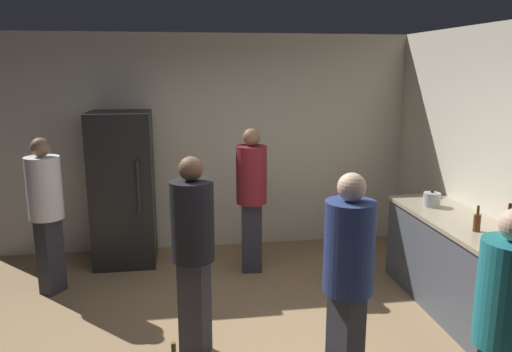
% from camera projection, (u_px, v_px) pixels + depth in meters
% --- Properties ---
extents(wall_back, '(5.32, 0.06, 2.70)m').
position_uv_depth(wall_back, '(204.00, 143.00, 6.27)').
color(wall_back, silver).
rests_on(wall_back, ground_plane).
extents(refrigerator, '(0.70, 0.68, 1.80)m').
position_uv_depth(refrigerator, '(123.00, 189.00, 5.81)').
color(refrigerator, black).
rests_on(refrigerator, ground_plane).
extents(kitchen_counter, '(0.64, 1.99, 0.90)m').
position_uv_depth(kitchen_counter, '(459.00, 266.00, 4.70)').
color(kitchen_counter, '#4C515B').
rests_on(kitchen_counter, ground_plane).
extents(kettle, '(0.24, 0.17, 0.18)m').
position_uv_depth(kettle, '(432.00, 199.00, 5.08)').
color(kettle, '#B2B2B7').
rests_on(kettle, kitchen_counter).
extents(wine_bottle_on_counter, '(0.08, 0.08, 0.31)m').
position_uv_depth(wine_bottle_on_counter, '(508.00, 226.00, 4.08)').
color(wine_bottle_on_counter, '#3F141E').
rests_on(wine_bottle_on_counter, kitchen_counter).
extents(beer_bottle_on_counter, '(0.06, 0.06, 0.23)m').
position_uv_depth(beer_bottle_on_counter, '(477.00, 222.00, 4.29)').
color(beer_bottle_on_counter, '#593314').
rests_on(beer_bottle_on_counter, kitchen_counter).
extents(person_in_maroon_shirt, '(0.37, 0.37, 1.64)m').
position_uv_depth(person_in_maroon_shirt, '(252.00, 190.00, 5.52)').
color(person_in_maroon_shirt, '#2D2D38').
rests_on(person_in_maroon_shirt, ground_plane).
extents(person_in_white_shirt, '(0.47, 0.47, 1.62)m').
position_uv_depth(person_in_white_shirt, '(46.00, 204.00, 4.99)').
color(person_in_white_shirt, '#2D2D38').
rests_on(person_in_white_shirt, ground_plane).
extents(person_in_teal_shirt, '(0.38, 0.38, 1.56)m').
position_uv_depth(person_in_teal_shirt, '(506.00, 321.00, 2.76)').
color(person_in_teal_shirt, '#2D2D38').
rests_on(person_in_teal_shirt, ground_plane).
extents(person_in_black_shirt, '(0.46, 0.46, 1.63)m').
position_uv_depth(person_in_black_shirt, '(193.00, 242.00, 3.90)').
color(person_in_black_shirt, '#2D2D38').
rests_on(person_in_black_shirt, ground_plane).
extents(person_in_navy_shirt, '(0.45, 0.45, 1.63)m').
position_uv_depth(person_in_navy_shirt, '(348.00, 271.00, 3.34)').
color(person_in_navy_shirt, '#2D2D38').
rests_on(person_in_navy_shirt, ground_plane).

